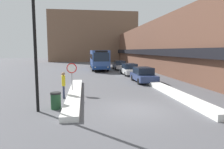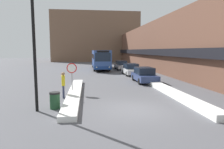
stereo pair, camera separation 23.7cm
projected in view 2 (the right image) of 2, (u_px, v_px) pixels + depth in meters
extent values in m
plane|color=#515156|center=(136.00, 110.00, 11.10)|extent=(160.00, 160.00, 0.00)
cube|color=brown|center=(159.00, 47.00, 35.50)|extent=(5.00, 60.00, 7.85)
cube|color=black|center=(143.00, 52.00, 35.27)|extent=(0.50, 60.00, 0.90)
cube|color=brown|center=(96.00, 37.00, 61.19)|extent=(26.00, 8.00, 14.63)
cube|color=silver|center=(75.00, 93.00, 14.78)|extent=(0.90, 11.57, 0.29)
cube|color=silver|center=(172.00, 93.00, 14.78)|extent=(0.90, 11.52, 0.36)
cube|color=#335193|center=(100.00, 58.00, 35.12)|extent=(2.63, 11.98, 2.83)
cube|color=navy|center=(100.00, 65.00, 35.26)|extent=(2.65, 12.00, 0.50)
cube|color=#192333|center=(100.00, 56.00, 35.07)|extent=(2.65, 11.02, 0.78)
cube|color=#192333|center=(103.00, 57.00, 29.16)|extent=(2.31, 0.03, 1.27)
cube|color=black|center=(103.00, 52.00, 29.06)|extent=(1.84, 0.03, 0.28)
sphere|color=#F2EAC6|center=(97.00, 67.00, 29.21)|extent=(0.20, 0.20, 0.20)
sphere|color=#F2EAC6|center=(109.00, 67.00, 29.44)|extent=(0.20, 0.20, 0.20)
cylinder|color=black|center=(94.00, 68.00, 31.48)|extent=(0.28, 1.12, 1.12)
cylinder|color=black|center=(109.00, 68.00, 31.77)|extent=(0.28, 1.12, 1.12)
cylinder|color=black|center=(93.00, 65.00, 38.79)|extent=(0.28, 1.12, 1.12)
cylinder|color=black|center=(105.00, 64.00, 39.08)|extent=(0.28, 1.12, 1.12)
cube|color=navy|center=(144.00, 77.00, 20.63)|extent=(1.87, 4.26, 0.60)
cube|color=#192333|center=(144.00, 71.00, 20.66)|extent=(1.64, 2.34, 0.69)
cylinder|color=black|center=(157.00, 81.00, 19.46)|extent=(0.20, 0.62, 0.62)
cylinder|color=black|center=(140.00, 81.00, 19.25)|extent=(0.20, 0.62, 0.62)
cylinder|color=black|center=(148.00, 77.00, 22.06)|extent=(0.20, 0.62, 0.62)
cylinder|color=black|center=(133.00, 78.00, 21.86)|extent=(0.20, 0.62, 0.62)
cube|color=silver|center=(131.00, 71.00, 26.97)|extent=(1.87, 4.66, 0.60)
cube|color=#192333|center=(131.00, 66.00, 27.01)|extent=(1.65, 2.56, 0.69)
cylinder|color=black|center=(140.00, 74.00, 25.68)|extent=(0.20, 0.61, 0.61)
cylinder|color=black|center=(127.00, 74.00, 25.47)|extent=(0.20, 0.61, 0.61)
cylinder|color=black|center=(135.00, 71.00, 28.53)|extent=(0.20, 0.61, 0.61)
cylinder|color=black|center=(123.00, 72.00, 28.32)|extent=(0.20, 0.61, 0.61)
cube|color=#B7B7BC|center=(121.00, 66.00, 34.67)|extent=(1.86, 4.84, 0.56)
cube|color=#192333|center=(121.00, 63.00, 34.71)|extent=(1.64, 2.66, 0.67)
cylinder|color=black|center=(128.00, 68.00, 33.32)|extent=(0.20, 0.64, 0.64)
cylinder|color=black|center=(118.00, 68.00, 33.11)|extent=(0.20, 0.64, 0.64)
cylinder|color=black|center=(124.00, 67.00, 36.28)|extent=(0.20, 0.64, 0.64)
cylinder|color=black|center=(115.00, 67.00, 36.07)|extent=(0.20, 0.64, 0.64)
cylinder|color=gray|center=(72.00, 78.00, 15.21)|extent=(0.07, 0.07, 2.34)
cylinder|color=red|center=(72.00, 68.00, 15.09)|extent=(0.76, 0.03, 0.76)
cylinder|color=white|center=(72.00, 68.00, 15.08)|extent=(0.62, 0.02, 0.62)
cylinder|color=black|center=(34.00, 43.00, 10.43)|extent=(0.16, 0.16, 7.38)
cylinder|color=#333851|center=(63.00, 91.00, 13.99)|extent=(0.13, 0.13, 0.89)
cylinder|color=#333851|center=(64.00, 92.00, 13.69)|extent=(0.13, 0.13, 0.89)
cube|color=yellow|center=(63.00, 80.00, 13.75)|extent=(0.29, 0.51, 0.67)
sphere|color=#9E7556|center=(63.00, 74.00, 13.69)|extent=(0.25, 0.25, 0.25)
cylinder|color=yellow|center=(63.00, 80.00, 13.98)|extent=(0.10, 0.10, 0.63)
cylinder|color=yellow|center=(63.00, 81.00, 13.52)|extent=(0.10, 0.10, 0.63)
cylinder|color=#234C2D|center=(55.00, 101.00, 11.29)|extent=(0.56, 0.56, 0.85)
cylinder|color=black|center=(55.00, 93.00, 11.23)|extent=(0.59, 0.59, 0.10)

